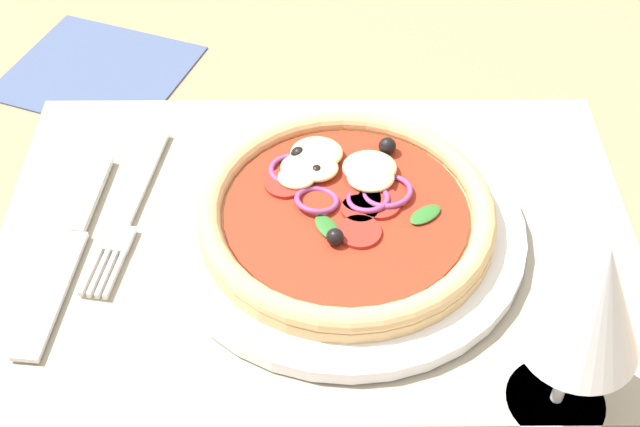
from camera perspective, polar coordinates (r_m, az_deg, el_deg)
The scene contains 8 objects.
ground_plane at distance 65.99cm, azimuth -0.57°, elevation -2.25°, with size 190.00×140.00×2.40cm, color #9E7A56.
placemat at distance 64.96cm, azimuth -0.58°, elevation -1.43°, with size 48.70×32.91×0.40cm, color #A39984.
plate at distance 64.52cm, azimuth 1.36°, elevation -0.86°, with size 27.04×27.04×1.14cm, color white.
pizza at distance 63.47cm, azimuth 1.34°, elevation 0.34°, with size 22.27×22.27×2.70cm.
fork at distance 67.44cm, azimuth -13.13°, elevation -0.21°, with size 4.45×18.00×0.44cm.
knife at distance 66.09cm, azimuth -16.87°, elevation -2.40°, with size 3.75×20.06×0.62cm.
wine_glass at distance 50.09cm, azimuth 17.30°, elevation -5.76°, with size 7.20×7.20×14.90cm.
napkin at distance 83.22cm, azimuth -14.95°, elevation 9.21°, with size 15.82×14.23×0.36cm, color #425175.
Camera 1 is at (-0.42, 43.91, 48.07)cm, focal length 47.72 mm.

